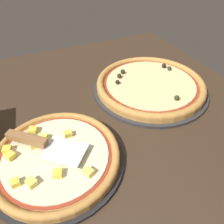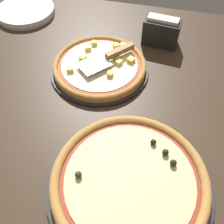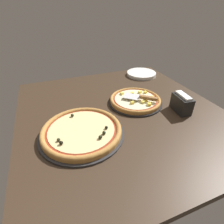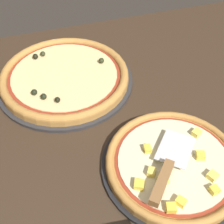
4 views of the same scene
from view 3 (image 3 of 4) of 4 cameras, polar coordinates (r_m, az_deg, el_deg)
ground_plane at (r=109.01cm, az=2.86°, el=-0.18°), size 127.47×120.50×3.60cm
pizza_pan_front at (r=116.56cm, az=7.54°, el=3.27°), size 35.16×35.16×1.00cm
pizza_front at (r=115.70cm, az=7.63°, el=4.04°), size 33.05×33.05×3.44cm
pizza_pan_back at (r=90.57cm, az=-9.78°, el=-6.87°), size 42.88×42.88×1.00cm
pizza_back at (r=89.32cm, az=-9.89°, el=-5.91°), size 40.31×40.31×3.96cm
serving_spatula at (r=112.90cm, az=10.30°, el=4.68°), size 18.18×19.37×2.00cm
plate_stack at (r=161.78cm, az=9.56°, el=12.20°), size 25.47×25.47×2.80cm
napkin_holder at (r=112.34cm, az=21.77°, el=2.62°), size 14.16×8.44×11.28cm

